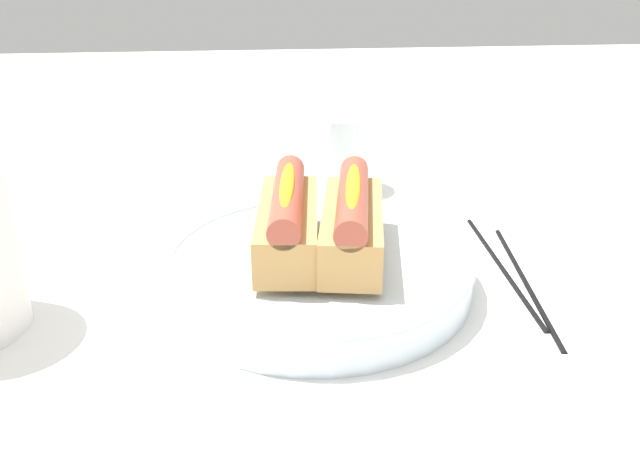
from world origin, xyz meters
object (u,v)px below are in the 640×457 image
hotdog_back (288,219)px  chopstick_near (502,266)px  serving_bowl (320,267)px  chopstick_far (526,281)px  hotdog_front (352,221)px  water_glass (339,155)px

hotdog_back → chopstick_near: size_ratio=0.70×
serving_bowl → chopstick_near: bearing=-83.4°
serving_bowl → chopstick_far: 0.19m
hotdog_front → chopstick_far: size_ratio=0.71×
water_glass → hotdog_front: bearing=176.2°
serving_bowl → chopstick_far: serving_bowl is taller
hotdog_back → chopstick_far: bearing=-93.8°
hotdog_front → chopstick_near: 0.16m
hotdog_front → water_glass: 0.25m
hotdog_front → hotdog_back: same height
water_glass → chopstick_near: 0.26m
serving_bowl → chopstick_near: serving_bowl is taller
hotdog_front → serving_bowl: bearing=81.6°
chopstick_near → hotdog_front: bearing=99.7°
serving_bowl → hotdog_front: (-0.00, -0.03, 0.04)m
water_glass → chopstick_near: size_ratio=0.41×
hotdog_back → chopstick_near: (0.02, -0.20, -0.06)m
serving_bowl → chopstick_far: (-0.01, -0.18, -0.02)m
chopstick_near → chopstick_far: bearing=-157.8°
hotdog_front → chopstick_near: (0.02, -0.15, -0.06)m
water_glass → chopstick_far: (-0.25, -0.14, -0.04)m
hotdog_back → chopstick_near: hotdog_back is taller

